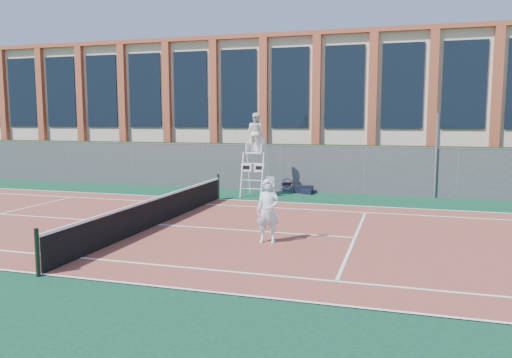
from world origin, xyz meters
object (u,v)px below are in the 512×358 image
(tennis_player, at_px, (268,211))
(umpire_chair, at_px, (256,135))
(plastic_chair, at_px, (270,184))
(steel_pole, at_px, (436,156))

(tennis_player, bearing_deg, umpire_chair, 108.85)
(tennis_player, bearing_deg, plastic_chair, 104.57)
(plastic_chair, distance_m, tennis_player, 8.82)
(steel_pole, bearing_deg, umpire_chair, -168.02)
(steel_pole, height_order, umpire_chair, umpire_chair)
(steel_pole, xyz_separation_m, umpire_chair, (-7.77, -1.65, 0.90))
(steel_pole, distance_m, umpire_chair, 8.00)
(umpire_chair, xyz_separation_m, plastic_chair, (0.62, 0.20, -2.26))
(umpire_chair, height_order, tennis_player, umpire_chair)
(umpire_chair, bearing_deg, steel_pole, 11.98)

